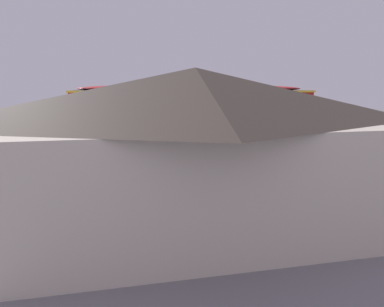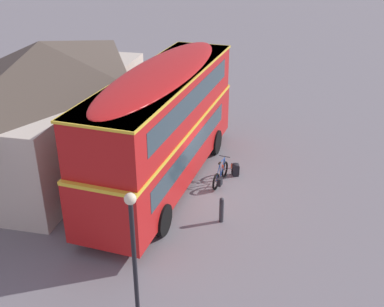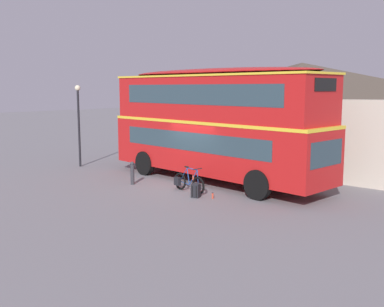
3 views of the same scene
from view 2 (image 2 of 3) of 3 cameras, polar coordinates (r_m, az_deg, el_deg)
ground_plane at (r=18.41m, az=-0.00°, el=-4.28°), size 120.00×120.00×0.00m
double_decker_bus at (r=17.67m, az=-3.51°, el=3.89°), size 10.68×3.14×4.79m
touring_bicycle at (r=18.57m, az=3.53°, el=-2.73°), size 1.76×0.46×1.00m
backpack_on_ground at (r=19.28m, az=5.39°, el=-1.94°), size 0.36×0.37×0.55m
water_bottle_red_squeeze at (r=19.91m, az=4.91°, el=-1.53°), size 0.07×0.07×0.23m
pub_building at (r=20.74m, az=-17.43°, el=6.22°), size 11.61×6.07×5.21m
street_lamp at (r=11.04m, az=-7.20°, el=-11.75°), size 0.28×0.28×4.12m
kerb_bollard at (r=16.21m, az=3.66°, el=-6.90°), size 0.16×0.16×0.97m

